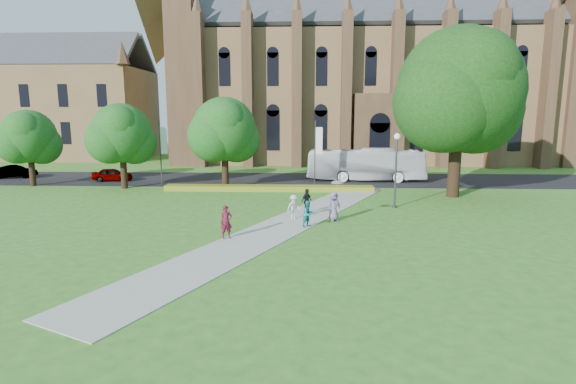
{
  "coord_description": "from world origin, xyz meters",
  "views": [
    {
      "loc": [
        1.25,
        -24.97,
        6.54
      ],
      "look_at": [
        0.07,
        3.42,
        1.6
      ],
      "focal_mm": 28.0,
      "sensor_mm": 36.0,
      "label": 1
    }
  ],
  "objects_px": {
    "tour_coach": "(366,164)",
    "car_1": "(15,172)",
    "pedestrian_0": "(226,222)",
    "streetlamp": "(396,161)",
    "car_0": "(112,175)",
    "large_tree": "(459,90)"
  },
  "relations": [
    {
      "from": "streetlamp",
      "to": "car_0",
      "type": "relative_size",
      "value": 1.39
    },
    {
      "from": "tour_coach",
      "to": "pedestrian_0",
      "type": "distance_m",
      "value": 23.82
    },
    {
      "from": "large_tree",
      "to": "tour_coach",
      "type": "distance_m",
      "value": 12.36
    },
    {
      "from": "streetlamp",
      "to": "car_1",
      "type": "distance_m",
      "value": 38.87
    },
    {
      "from": "car_0",
      "to": "tour_coach",
      "type": "bearing_deg",
      "value": -95.78
    },
    {
      "from": "car_1",
      "to": "pedestrian_0",
      "type": "relative_size",
      "value": 2.26
    },
    {
      "from": "tour_coach",
      "to": "car_1",
      "type": "bearing_deg",
      "value": 92.08
    },
    {
      "from": "tour_coach",
      "to": "car_0",
      "type": "bearing_deg",
      "value": 95.66
    },
    {
      "from": "car_1",
      "to": "pedestrian_0",
      "type": "distance_m",
      "value": 33.97
    },
    {
      "from": "tour_coach",
      "to": "car_0",
      "type": "distance_m",
      "value": 25.07
    },
    {
      "from": "large_tree",
      "to": "car_1",
      "type": "bearing_deg",
      "value": 168.04
    },
    {
      "from": "car_1",
      "to": "large_tree",
      "type": "bearing_deg",
      "value": -116.18
    },
    {
      "from": "car_1",
      "to": "pedestrian_0",
      "type": "bearing_deg",
      "value": -144.46
    },
    {
      "from": "pedestrian_0",
      "to": "car_0",
      "type": "bearing_deg",
      "value": 101.91
    },
    {
      "from": "tour_coach",
      "to": "pedestrian_0",
      "type": "xyz_separation_m",
      "value": [
        -10.06,
        -21.58,
        -0.7
      ]
    },
    {
      "from": "tour_coach",
      "to": "streetlamp",
      "type": "bearing_deg",
      "value": -175.54
    },
    {
      "from": "car_0",
      "to": "car_1",
      "type": "relative_size",
      "value": 0.94
    },
    {
      "from": "pedestrian_0",
      "to": "large_tree",
      "type": "bearing_deg",
      "value": 14.77
    },
    {
      "from": "streetlamp",
      "to": "car_1",
      "type": "height_order",
      "value": "streetlamp"
    },
    {
      "from": "streetlamp",
      "to": "large_tree",
      "type": "height_order",
      "value": "large_tree"
    },
    {
      "from": "tour_coach",
      "to": "car_1",
      "type": "relative_size",
      "value": 2.89
    },
    {
      "from": "car_0",
      "to": "car_1",
      "type": "bearing_deg",
      "value": 72.54
    }
  ]
}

